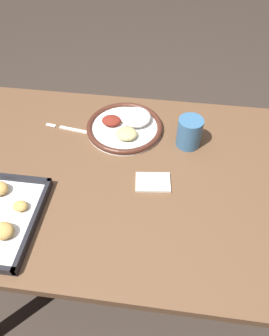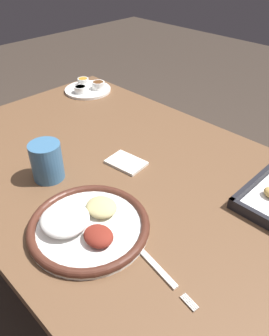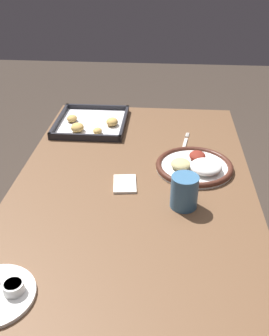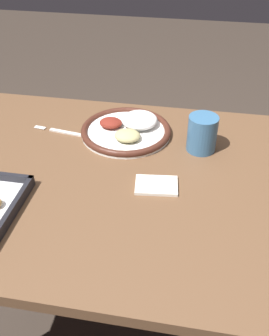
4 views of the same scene
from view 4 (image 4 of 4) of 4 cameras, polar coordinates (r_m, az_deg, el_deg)
ground_plane at (r=1.57m, az=1.05°, el=-23.17°), size 8.00×8.00×0.00m
dining_table at (r=1.07m, az=1.41°, el=-6.08°), size 1.27×0.79×0.74m
dinner_plate at (r=1.18m, az=-1.02°, el=5.64°), size 0.27×0.27×0.05m
fork at (r=1.19m, az=-9.25°, el=5.00°), size 0.22×0.05×0.00m
drinking_cup at (r=1.10m, az=9.79°, el=4.95°), size 0.08×0.08×0.10m
napkin at (r=0.98m, az=3.20°, el=-2.52°), size 0.11×0.08×0.01m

